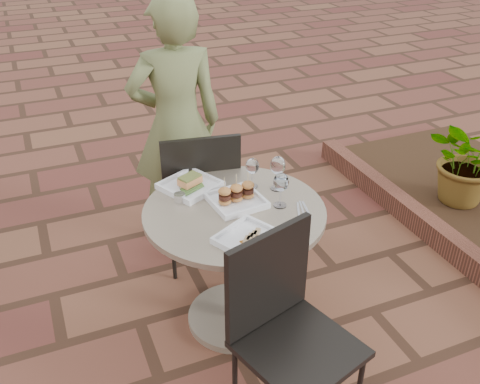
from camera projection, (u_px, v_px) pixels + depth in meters
name	position (u px, v px, depth m)	size (l,w,h in m)	color
ground	(238.00, 354.00, 2.77)	(60.00, 60.00, 0.00)	brown
cafe_table	(235.00, 249.00, 2.74)	(0.90, 0.90, 0.73)	gray
chair_far	(200.00, 190.00, 3.13)	(0.50, 0.50, 0.93)	black
chair_near	(284.00, 319.00, 2.22)	(0.55, 0.55, 0.93)	black
diner	(176.00, 125.00, 3.31)	(0.59, 0.39, 1.61)	#606839
plate_salmon	(190.00, 185.00, 2.78)	(0.35, 0.35, 0.07)	white
plate_sliders	(236.00, 197.00, 2.65)	(0.27, 0.27, 0.16)	white
plate_tuna	(250.00, 239.00, 2.37)	(0.34, 0.34, 0.03)	white
wine_glass_right	(281.00, 183.00, 2.58)	(0.08, 0.08, 0.18)	white
wine_glass_mid	(252.00, 167.00, 2.75)	(0.07, 0.07, 0.17)	white
wine_glass_far	(278.00, 166.00, 2.72)	(0.08, 0.08, 0.19)	white
steel_ramekin	(180.00, 198.00, 2.67)	(0.06, 0.06, 0.04)	silver
cutlery_set	(303.00, 210.00, 2.60)	(0.08, 0.18, 0.00)	silver
planter_curb	(446.00, 241.00, 3.50)	(0.12, 3.00, 0.15)	brown
potted_plant_a	(469.00, 158.00, 3.81)	(0.61, 0.53, 0.68)	#33662D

